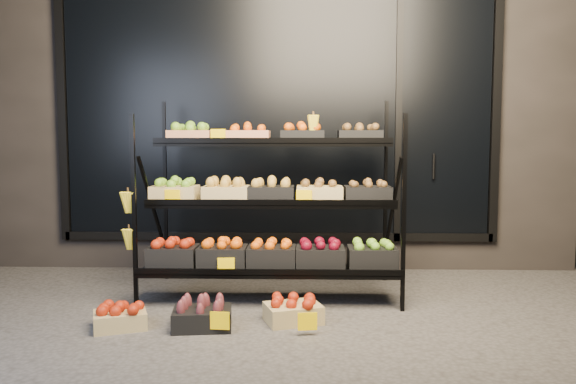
{
  "coord_description": "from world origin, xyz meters",
  "views": [
    {
      "loc": [
        0.27,
        -4.03,
        1.29
      ],
      "look_at": [
        0.14,
        0.55,
        0.88
      ],
      "focal_mm": 35.0,
      "sensor_mm": 36.0,
      "label": 1
    }
  ],
  "objects_px": {
    "display_rack": "(271,202)",
    "floor_crate_left": "(120,316)",
    "floor_crate_midleft": "(202,315)",
    "floor_crate_midright": "(293,310)"
  },
  "relations": [
    {
      "from": "floor_crate_midleft",
      "to": "floor_crate_midright",
      "type": "distance_m",
      "value": 0.64
    },
    {
      "from": "floor_crate_midleft",
      "to": "floor_crate_left",
      "type": "bearing_deg",
      "value": 175.43
    },
    {
      "from": "display_rack",
      "to": "floor_crate_left",
      "type": "relative_size",
      "value": 5.25
    },
    {
      "from": "display_rack",
      "to": "floor_crate_left",
      "type": "bearing_deg",
      "value": -138.49
    },
    {
      "from": "display_rack",
      "to": "floor_crate_left",
      "type": "height_order",
      "value": "display_rack"
    },
    {
      "from": "display_rack",
      "to": "floor_crate_left",
      "type": "distance_m",
      "value": 1.5
    },
    {
      "from": "floor_crate_midleft",
      "to": "floor_crate_midright",
      "type": "relative_size",
      "value": 0.95
    },
    {
      "from": "display_rack",
      "to": "floor_crate_midleft",
      "type": "height_order",
      "value": "display_rack"
    },
    {
      "from": "floor_crate_left",
      "to": "floor_crate_midright",
      "type": "distance_m",
      "value": 1.21
    },
    {
      "from": "display_rack",
      "to": "floor_crate_left",
      "type": "xyz_separation_m",
      "value": [
        -1.0,
        -0.88,
        -0.7
      ]
    }
  ]
}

